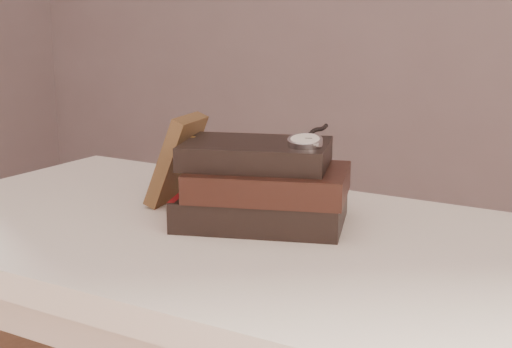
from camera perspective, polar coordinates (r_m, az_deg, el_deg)
The scene contains 5 objects.
table at distance 1.17m, azimuth -3.72°, elevation -8.10°, with size 1.00×0.60×0.75m.
book_stack at distance 1.12m, azimuth 0.51°, elevation -0.93°, with size 0.29×0.24×0.12m.
journal at distance 1.23m, azimuth -6.08°, elevation 1.09°, with size 0.02×0.09×0.15m, color #422C19.
pocket_watch at distance 1.09m, azimuth 3.84°, elevation 2.58°, with size 0.07×0.16×0.02m.
eyeglasses at distance 1.22m, azimuth -2.85°, elevation 0.76°, with size 0.14×0.15×0.05m.
Camera 1 is at (0.62, -0.54, 1.08)m, focal length 52.65 mm.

